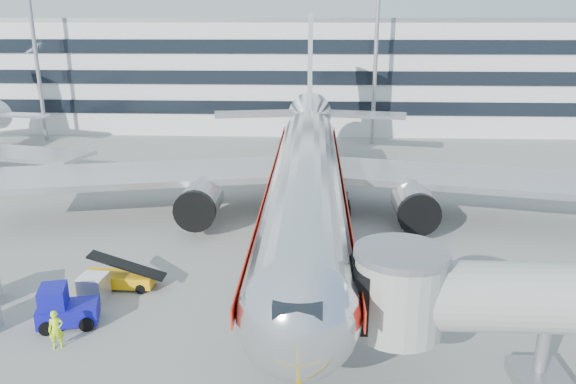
{
  "coord_description": "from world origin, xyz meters",
  "views": [
    {
      "loc": [
        0.5,
        -29.67,
        15.35
      ],
      "look_at": [
        -1.24,
        7.21,
        4.0
      ],
      "focal_mm": 35.0,
      "sensor_mm": 36.0,
      "label": 1
    }
  ],
  "objects_px": {
    "belt_loader": "(119,278)",
    "main_jet": "(307,172)",
    "baggage_tug": "(64,308)",
    "cargo_container_front": "(94,288)",
    "ramp_worker": "(56,330)"
  },
  "relations": [
    {
      "from": "main_jet",
      "to": "ramp_worker",
      "type": "distance_m",
      "value": 21.76
    },
    {
      "from": "belt_loader",
      "to": "ramp_worker",
      "type": "bearing_deg",
      "value": -97.02
    },
    {
      "from": "baggage_tug",
      "to": "ramp_worker",
      "type": "distance_m",
      "value": 2.17
    },
    {
      "from": "baggage_tug",
      "to": "cargo_container_front",
      "type": "distance_m",
      "value": 2.83
    },
    {
      "from": "baggage_tug",
      "to": "ramp_worker",
      "type": "bearing_deg",
      "value": -75.53
    },
    {
      "from": "belt_loader",
      "to": "baggage_tug",
      "type": "distance_m",
      "value": 4.68
    },
    {
      "from": "cargo_container_front",
      "to": "main_jet",
      "type": "bearing_deg",
      "value": 47.65
    },
    {
      "from": "ramp_worker",
      "to": "baggage_tug",
      "type": "bearing_deg",
      "value": 83.88
    },
    {
      "from": "belt_loader",
      "to": "ramp_worker",
      "type": "distance_m",
      "value": 6.63
    },
    {
      "from": "cargo_container_front",
      "to": "belt_loader",
      "type": "bearing_deg",
      "value": 62.99
    },
    {
      "from": "belt_loader",
      "to": "main_jet",
      "type": "bearing_deg",
      "value": 45.84
    },
    {
      "from": "main_jet",
      "to": "ramp_worker",
      "type": "xyz_separation_m",
      "value": [
        -11.86,
        -17.95,
        -3.25
      ]
    },
    {
      "from": "main_jet",
      "to": "baggage_tug",
      "type": "xyz_separation_m",
      "value": [
        -12.4,
        -15.85,
        -3.26
      ]
    },
    {
      "from": "cargo_container_front",
      "to": "ramp_worker",
      "type": "xyz_separation_m",
      "value": [
        0.05,
        -4.88,
        0.22
      ]
    },
    {
      "from": "main_jet",
      "to": "ramp_worker",
      "type": "relative_size",
      "value": 25.97
    }
  ]
}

